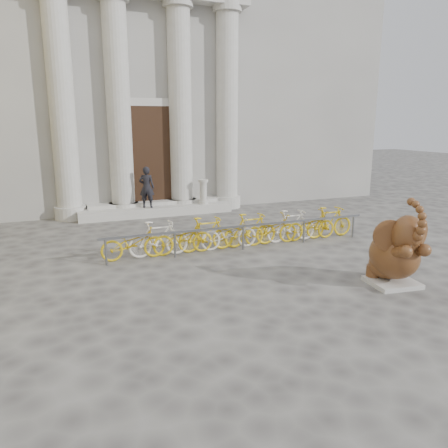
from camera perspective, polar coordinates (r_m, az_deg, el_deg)
name	(u,v)px	position (r m, az deg, el deg)	size (l,w,h in m)	color
ground	(261,303)	(9.06, 4.81, -10.28)	(80.00, 80.00, 0.00)	#474442
classical_building	(126,71)	(22.79, -12.69, 18.89)	(22.00, 10.70, 12.00)	gray
entrance_steps	(156,210)	(17.57, -8.86, 1.81)	(6.00, 1.20, 0.36)	#A8A59E
elephant_statue	(396,254)	(10.45, 21.53, -3.61)	(1.37, 1.57, 2.05)	#A8A59E
bike_rack	(239,231)	(12.74, 2.00, -0.89)	(8.09, 0.53, 1.00)	slate
pedestrian	(147,187)	(17.06, -10.06, 4.75)	(0.58, 0.38, 1.59)	black
balustrade_post	(203,193)	(17.68, -2.72, 4.11)	(0.40, 0.40, 0.98)	#A8A59E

